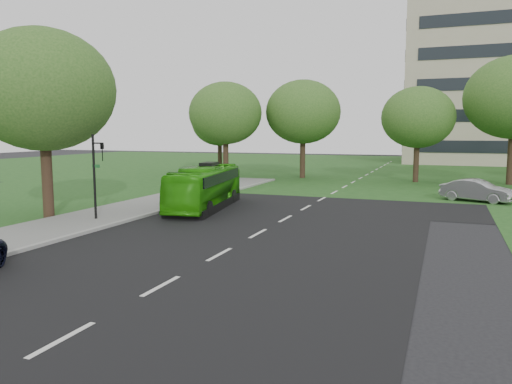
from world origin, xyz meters
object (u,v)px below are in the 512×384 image
at_px(tree_park_f, 220,122).
at_px(tree_side_near, 43,90).
at_px(traffic_light, 96,171).
at_px(bus, 205,187).
at_px(tree_park_a, 225,113).
at_px(tree_park_c, 418,117).
at_px(tree_park_b, 303,112).
at_px(sedan, 477,190).

distance_m(tree_park_f, tree_side_near, 29.76).
distance_m(tree_park_f, traffic_light, 30.38).
distance_m(bus, traffic_light, 6.71).
bearing_deg(tree_side_near, traffic_light, 1.11).
distance_m(tree_park_a, traffic_light, 23.39).
distance_m(tree_park_c, tree_side_near, 31.00).
height_order(tree_park_c, tree_park_f, tree_park_c).
bearing_deg(tree_park_b, tree_park_a, -151.85).
bearing_deg(sedan, tree_park_f, 79.75).
distance_m(tree_park_a, tree_park_f, 7.54).
distance_m(tree_park_b, traffic_light, 26.82).
height_order(tree_park_a, tree_park_c, tree_park_a).
xyz_separation_m(tree_park_a, tree_park_c, (17.00, 3.14, -0.47)).
xyz_separation_m(tree_park_c, traffic_light, (-13.68, -26.01, -3.13)).
bearing_deg(tree_park_c, tree_park_a, -169.53).
relative_size(tree_park_b, tree_park_c, 1.12).
relative_size(tree_park_a, tree_park_f, 1.13).
relative_size(tree_park_a, traffic_light, 2.09).
bearing_deg(tree_park_b, tree_side_near, -103.36).
bearing_deg(traffic_light, tree_park_b, 79.35).
bearing_deg(tree_side_near, sedan, 34.59).
height_order(tree_park_b, tree_side_near, tree_side_near).
distance_m(tree_park_a, tree_side_near, 22.93).
distance_m(tree_park_c, sedan, 13.28).
bearing_deg(tree_park_f, sedan, -30.78).
relative_size(tree_park_f, tree_side_near, 0.83).
xyz_separation_m(tree_park_b, tree_park_f, (-10.20, 3.06, -0.85)).
xyz_separation_m(tree_side_near, sedan, (21.12, 14.56, -5.83)).
xyz_separation_m(tree_park_b, tree_park_c, (10.47, -0.35, -0.62)).
bearing_deg(tree_park_a, sedan, -21.37).
distance_m(tree_park_a, sedan, 23.59).
bearing_deg(tree_park_c, tree_park_f, 170.63).
bearing_deg(tree_park_f, tree_park_c, -9.37).
relative_size(sedan, traffic_light, 1.00).
bearing_deg(traffic_light, tree_park_a, 94.55).
xyz_separation_m(tree_park_a, tree_side_near, (0.26, -22.93, 0.39)).
bearing_deg(tree_park_c, tree_side_near, -122.71).
bearing_deg(sedan, tree_side_near, 145.13).
xyz_separation_m(tree_park_b, sedan, (14.85, -11.86, -5.59)).
distance_m(tree_park_a, bus, 18.84).
bearing_deg(traffic_light, sedan, 35.07).
bearing_deg(traffic_light, tree_side_near, 177.40).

